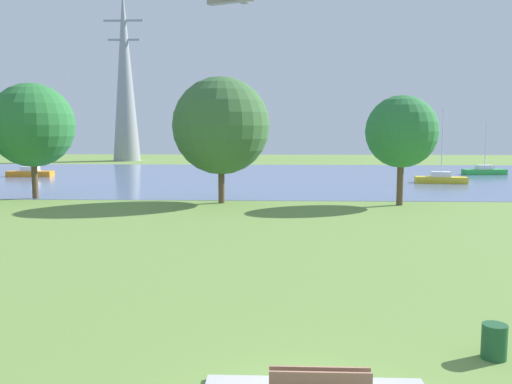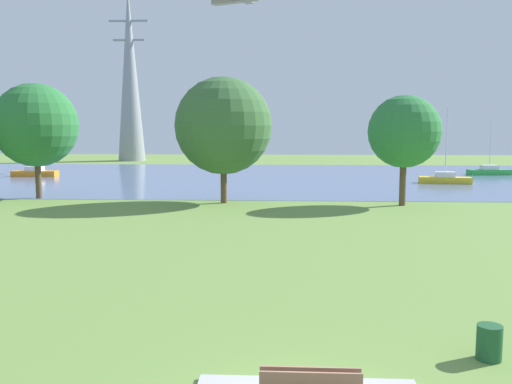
# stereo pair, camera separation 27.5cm
# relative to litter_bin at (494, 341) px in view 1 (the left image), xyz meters

# --- Properties ---
(ground_plane) EXTENTS (160.00, 160.00, 0.00)m
(ground_plane) POSITION_rel_litter_bin_xyz_m (-4.17, 19.11, -0.40)
(ground_plane) COLOR olive
(litter_bin) EXTENTS (0.56, 0.56, 0.80)m
(litter_bin) POSITION_rel_litter_bin_xyz_m (0.00, 0.00, 0.00)
(litter_bin) COLOR #1E512D
(litter_bin) RESTS_ON ground
(water_surface) EXTENTS (140.00, 40.00, 0.02)m
(water_surface) POSITION_rel_litter_bin_xyz_m (-4.17, 47.11, -0.39)
(water_surface) COLOR slate
(water_surface) RESTS_ON ground
(sailboat_yellow) EXTENTS (4.97, 2.17, 7.18)m
(sailboat_yellow) POSITION_rel_litter_bin_xyz_m (10.79, 40.74, 0.07)
(sailboat_yellow) COLOR yellow
(sailboat_yellow) RESTS_ON water_surface
(sailboat_green) EXTENTS (4.95, 2.11, 6.02)m
(sailboat_green) POSITION_rel_litter_bin_xyz_m (18.68, 50.87, 0.05)
(sailboat_green) COLOR green
(sailboat_green) RESTS_ON water_surface
(sailboat_orange) EXTENTS (4.86, 1.71, 7.44)m
(sailboat_orange) POSITION_rel_litter_bin_xyz_m (-32.06, 46.30, 0.07)
(sailboat_orange) COLOR orange
(sailboat_orange) RESTS_ON water_surface
(tree_west_near) EXTENTS (6.21, 6.21, 8.58)m
(tree_west_near) POSITION_rel_litter_bin_xyz_m (-23.14, 27.82, 5.07)
(tree_west_near) COLOR brown
(tree_west_near) RESTS_ON ground
(tree_mid_shore) EXTENTS (6.77, 6.77, 8.80)m
(tree_mid_shore) POSITION_rel_litter_bin_xyz_m (-8.88, 25.85, 5.01)
(tree_mid_shore) COLOR brown
(tree_mid_shore) RESTS_ON ground
(tree_east_near) EXTENTS (4.89, 4.89, 7.47)m
(tree_east_near) POSITION_rel_litter_bin_xyz_m (3.43, 25.23, 4.61)
(tree_east_near) COLOR brown
(tree_east_near) RESTS_ON ground
(electricity_pylon) EXTENTS (6.40, 4.40, 28.07)m
(electricity_pylon) POSITION_rel_litter_bin_xyz_m (-29.75, 76.62, 13.65)
(electricity_pylon) COLOR gray
(electricity_pylon) RESTS_ON ground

